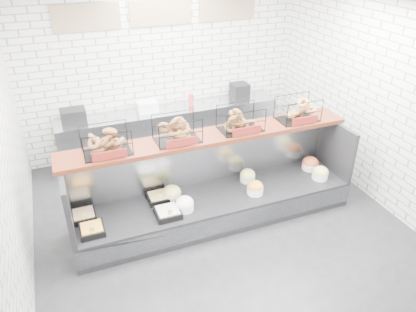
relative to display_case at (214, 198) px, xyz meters
name	(u,v)px	position (x,y,z in m)	size (l,w,h in m)	color
ground	(223,230)	(0.00, -0.35, -0.33)	(5.50, 5.50, 0.00)	black
room_shell	(207,76)	(0.00, 0.26, 1.73)	(5.02, 5.51, 3.01)	silver
display_case	(214,198)	(0.00, 0.00, 0.00)	(4.00, 0.90, 1.20)	black
bagel_shelf	(209,127)	(-0.01, 0.17, 1.06)	(4.10, 0.50, 0.40)	#3F170D
prep_counter	(171,130)	(-0.01, 2.08, 0.14)	(4.00, 0.60, 1.20)	#93969B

